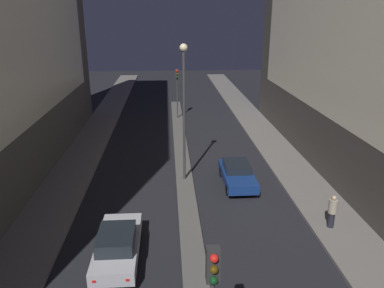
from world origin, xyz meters
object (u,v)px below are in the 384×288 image
object	(u,v)px
traffic_light_mid	(177,83)
street_lamp	(184,97)
car_left_lane	(118,244)
pedestrian_on_right_sidewalk	(332,211)
car_right_lane	(237,174)

from	to	relation	value
traffic_light_mid	street_lamp	size ratio (longest dim) A/B	0.58
traffic_light_mid	car_left_lane	size ratio (longest dim) A/B	1.08
traffic_light_mid	pedestrian_on_right_sidewalk	bearing A→B (deg)	-71.90
street_lamp	pedestrian_on_right_sidewalk	world-z (taller)	street_lamp
car_left_lane	pedestrian_on_right_sidewalk	bearing A→B (deg)	9.53
traffic_light_mid	car_left_lane	bearing A→B (deg)	-98.09
street_lamp	pedestrian_on_right_sidewalk	bearing A→B (deg)	-42.18
traffic_light_mid	street_lamp	bearing A→B (deg)	-90.00
pedestrian_on_right_sidewalk	car_left_lane	bearing A→B (deg)	-170.47
street_lamp	car_right_lane	bearing A→B (deg)	-13.22
street_lamp	car_right_lane	size ratio (longest dim) A/B	1.94
street_lamp	car_left_lane	world-z (taller)	street_lamp
car_left_lane	car_right_lane	world-z (taller)	car_left_lane
traffic_light_mid	car_left_lane	world-z (taller)	traffic_light_mid
car_left_lane	car_right_lane	size ratio (longest dim) A/B	1.05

